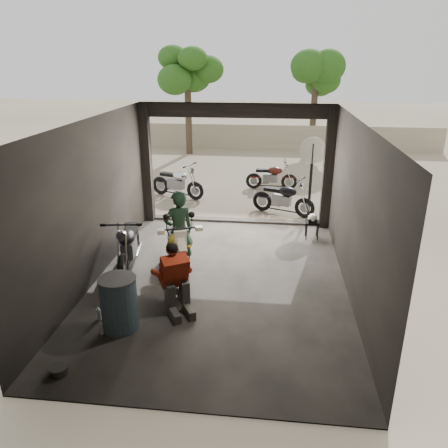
% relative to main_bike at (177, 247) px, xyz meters
% --- Properties ---
extents(ground, '(80.00, 80.00, 0.00)m').
position_rel_main_bike_xyz_m(ground, '(0.91, -0.20, -0.65)').
color(ground, '#7A6D56').
rests_on(ground, ground).
extents(garage, '(7.00, 7.13, 3.20)m').
position_rel_main_bike_xyz_m(garage, '(0.91, 0.35, 0.63)').
color(garage, '#2D2B28').
rests_on(garage, ground).
extents(boundary_wall, '(18.00, 0.30, 1.20)m').
position_rel_main_bike_xyz_m(boundary_wall, '(0.91, 13.80, -0.05)').
color(boundary_wall, gray).
rests_on(boundary_wall, ground).
extents(tree_left, '(2.20, 2.20, 5.60)m').
position_rel_main_bike_xyz_m(tree_left, '(-2.09, 12.30, 3.34)').
color(tree_left, '#382B1E').
rests_on(tree_left, ground).
extents(tree_right, '(2.20, 2.20, 5.00)m').
position_rel_main_bike_xyz_m(tree_right, '(3.71, 13.80, 2.91)').
color(tree_right, '#382B1E').
rests_on(tree_right, ground).
extents(main_bike, '(1.43, 2.11, 1.30)m').
position_rel_main_bike_xyz_m(main_bike, '(0.00, 0.00, 0.00)').
color(main_bike, white).
rests_on(main_bike, ground).
extents(left_bike, '(1.00, 1.90, 1.23)m').
position_rel_main_bike_xyz_m(left_bike, '(-1.09, 0.22, -0.04)').
color(left_bike, black).
rests_on(left_bike, ground).
extents(outside_bike_a, '(1.82, 1.24, 1.14)m').
position_rel_main_bike_xyz_m(outside_bike_a, '(-1.17, 5.40, -0.08)').
color(outside_bike_a, black).
rests_on(outside_bike_a, ground).
extents(outside_bike_b, '(1.54, 0.64, 1.03)m').
position_rel_main_bike_xyz_m(outside_bike_b, '(1.85, 6.68, -0.13)').
color(outside_bike_b, '#441410').
rests_on(outside_bike_b, ground).
extents(outside_bike_c, '(1.77, 1.24, 1.11)m').
position_rel_main_bike_xyz_m(outside_bike_c, '(2.21, 4.10, -0.09)').
color(outside_bike_c, black).
rests_on(outside_bike_c, ground).
extents(rider, '(0.76, 0.70, 1.75)m').
position_rel_main_bike_xyz_m(rider, '(-0.01, 0.29, 0.23)').
color(rider, black).
rests_on(rider, ground).
extents(mechanic, '(0.96, 1.04, 1.22)m').
position_rel_main_bike_xyz_m(mechanic, '(0.30, -1.36, -0.04)').
color(mechanic, red).
rests_on(mechanic, ground).
extents(stool, '(0.33, 0.33, 0.46)m').
position_rel_main_bike_xyz_m(stool, '(2.91, 2.32, -0.26)').
color(stool, black).
rests_on(stool, ground).
extents(helmet, '(0.28, 0.29, 0.22)m').
position_rel_main_bike_xyz_m(helmet, '(2.90, 2.28, -0.08)').
color(helmet, white).
rests_on(helmet, stool).
extents(oil_drum, '(0.78, 0.78, 0.93)m').
position_rel_main_bike_xyz_m(oil_drum, '(-0.54, -1.98, -0.18)').
color(oil_drum, '#476577').
rests_on(oil_drum, ground).
extents(sign_post, '(0.74, 0.08, 2.23)m').
position_rel_main_bike_xyz_m(sign_post, '(2.96, 4.24, 0.84)').
color(sign_post, black).
rests_on(sign_post, ground).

